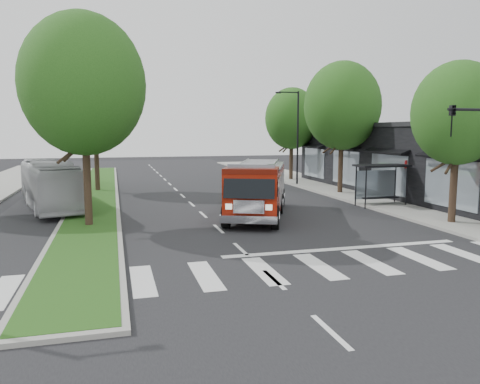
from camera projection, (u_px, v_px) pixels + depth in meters
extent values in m
plane|color=black|center=(241.00, 249.00, 18.54)|extent=(140.00, 140.00, 0.00)
cube|color=gray|center=(381.00, 200.00, 31.34)|extent=(5.00, 80.00, 0.15)
cube|color=gray|center=(97.00, 194.00, 34.20)|extent=(3.00, 50.00, 0.14)
cube|color=#284915|center=(97.00, 193.00, 34.19)|extent=(2.60, 49.50, 0.02)
cube|color=black|center=(440.00, 163.00, 32.19)|extent=(8.00, 30.00, 5.00)
cylinder|color=black|center=(366.00, 188.00, 28.00)|extent=(0.08, 0.08, 2.50)
cylinder|color=black|center=(407.00, 187.00, 28.73)|extent=(0.08, 0.08, 2.50)
cylinder|color=black|center=(356.00, 186.00, 29.15)|extent=(0.08, 0.08, 2.50)
cylinder|color=black|center=(395.00, 185.00, 29.87)|extent=(0.08, 0.08, 2.50)
cube|color=black|center=(382.00, 166.00, 28.77)|extent=(3.20, 1.60, 0.12)
cube|color=#8C99A5|center=(375.00, 185.00, 29.60)|extent=(2.80, 0.04, 1.80)
cube|color=black|center=(381.00, 198.00, 29.03)|extent=(2.40, 0.40, 0.08)
cylinder|color=black|center=(453.00, 188.00, 23.19)|extent=(0.36, 0.36, 3.74)
ellipsoid|color=#133D10|center=(458.00, 113.00, 22.72)|extent=(4.40, 4.40, 5.06)
cylinder|color=black|center=(341.00, 165.00, 34.64)|extent=(0.36, 0.36, 4.40)
ellipsoid|color=#133D10|center=(342.00, 106.00, 34.08)|extent=(5.60, 5.60, 6.44)
cylinder|color=black|center=(291.00, 160.00, 44.24)|extent=(0.36, 0.36, 3.96)
ellipsoid|color=#133D10|center=(292.00, 118.00, 43.74)|extent=(5.00, 5.00, 5.75)
cylinder|color=black|center=(87.00, 180.00, 22.42)|extent=(0.36, 0.36, 4.62)
ellipsoid|color=#133D10|center=(83.00, 84.00, 21.84)|extent=(5.80, 5.80, 6.67)
cylinder|color=black|center=(97.00, 163.00, 35.84)|extent=(0.36, 0.36, 4.40)
ellipsoid|color=#133D10|center=(95.00, 107.00, 35.29)|extent=(5.60, 5.60, 6.44)
imported|color=black|center=(452.00, 121.00, 16.28)|extent=(0.18, 0.22, 1.10)
cylinder|color=black|center=(298.00, 139.00, 39.89)|extent=(0.16, 0.16, 8.00)
cylinder|color=black|center=(288.00, 92.00, 39.15)|extent=(1.80, 0.10, 0.10)
cube|color=black|center=(278.00, 93.00, 38.93)|extent=(0.45, 0.20, 0.12)
cube|color=#510D04|center=(257.00, 206.00, 25.85)|extent=(5.71, 9.00, 0.26)
cube|color=maroon|center=(259.00, 185.00, 26.52)|extent=(4.92, 7.09, 2.06)
cube|color=maroon|center=(251.00, 195.00, 22.56)|extent=(3.10, 2.71, 2.17)
cube|color=#B2B2B7|center=(259.00, 166.00, 26.38)|extent=(4.92, 7.09, 0.12)
cylinder|color=#B2B2B7|center=(243.00, 163.00, 26.47)|extent=(2.47, 5.76, 0.10)
cylinder|color=#B2B2B7|center=(275.00, 163.00, 26.23)|extent=(2.47, 5.76, 0.10)
cube|color=silver|center=(249.00, 219.00, 21.52)|extent=(2.62, 1.36, 0.36)
cube|color=#8C99A5|center=(251.00, 166.00, 22.38)|extent=(2.24, 1.21, 0.19)
cylinder|color=black|center=(226.00, 216.00, 22.54)|extent=(0.77, 1.19, 1.14)
cylinder|color=black|center=(275.00, 218.00, 22.24)|extent=(0.77, 1.19, 1.14)
cylinder|color=black|center=(238.00, 203.00, 26.80)|extent=(0.77, 1.19, 1.14)
cylinder|color=black|center=(280.00, 204.00, 26.50)|extent=(0.77, 1.19, 1.14)
cylinder|color=black|center=(243.00, 197.00, 29.24)|extent=(0.77, 1.19, 1.14)
cylinder|color=black|center=(281.00, 198.00, 28.94)|extent=(0.77, 1.19, 1.14)
imported|color=#B6B6BB|center=(50.00, 185.00, 28.23)|extent=(4.87, 10.61, 2.88)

